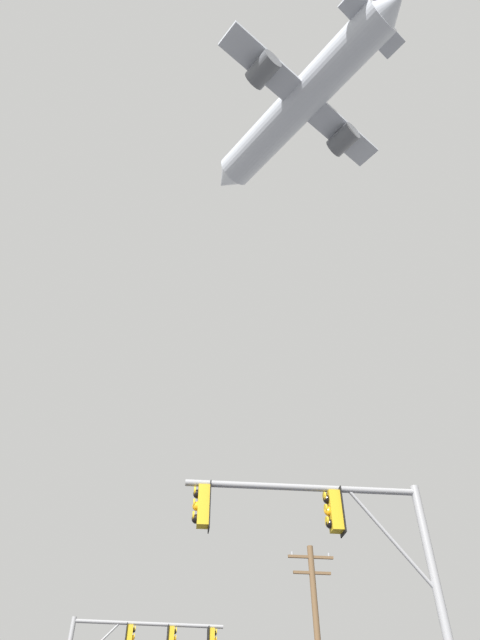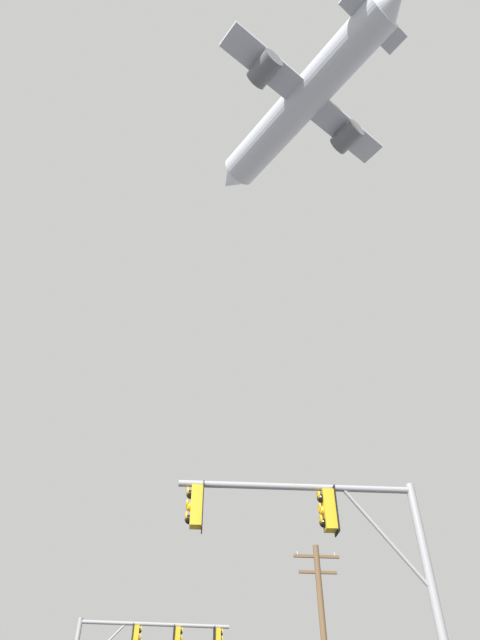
{
  "view_description": "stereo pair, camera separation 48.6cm",
  "coord_description": "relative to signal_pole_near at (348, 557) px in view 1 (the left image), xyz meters",
  "views": [
    {
      "loc": [
        -0.48,
        -4.95,
        1.6
      ],
      "look_at": [
        1.77,
        11.81,
        15.93
      ],
      "focal_mm": 28.99,
      "sensor_mm": 36.0,
      "label": 1
    },
    {
      "loc": [
        0.01,
        -5.01,
        1.6
      ],
      "look_at": [
        1.77,
        11.81,
        15.93
      ],
      "focal_mm": 28.99,
      "sensor_mm": 36.0,
      "label": 2
    }
  ],
  "objects": [
    {
      "name": "signal_pole_near",
      "position": [
        0.0,
        0.0,
        0.0
      ],
      "size": [
        5.57,
        0.54,
        6.56
      ],
      "color": "gray",
      "rests_on": "ground"
    },
    {
      "name": "airplane",
      "position": [
        5.6,
        13.42,
        47.7
      ],
      "size": [
        18.39,
        23.83,
        7.14
      ],
      "color": "#B7BCC6"
    }
  ]
}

